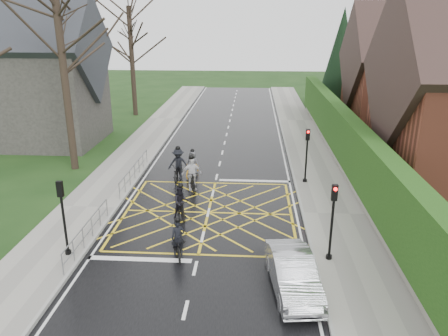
# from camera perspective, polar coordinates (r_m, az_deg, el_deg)

# --- Properties ---
(ground) EXTENTS (120.00, 120.00, 0.00)m
(ground) POSITION_cam_1_polar(r_m,az_deg,el_deg) (21.31, -2.06, -5.84)
(ground) COLOR black
(ground) RESTS_ON ground
(road) EXTENTS (9.00, 80.00, 0.01)m
(road) POSITION_cam_1_polar(r_m,az_deg,el_deg) (21.31, -2.06, -5.83)
(road) COLOR black
(road) RESTS_ON ground
(sidewalk_right) EXTENTS (3.00, 80.00, 0.15)m
(sidewalk_right) POSITION_cam_1_polar(r_m,az_deg,el_deg) (21.56, 14.10, -5.92)
(sidewalk_right) COLOR gray
(sidewalk_right) RESTS_ON ground
(sidewalk_left) EXTENTS (3.00, 80.00, 0.15)m
(sidewalk_left) POSITION_cam_1_polar(r_m,az_deg,el_deg) (22.65, -17.41, -4.99)
(sidewalk_left) COLOR gray
(sidewalk_left) RESTS_ON ground
(stone_wall) EXTENTS (0.50, 38.00, 0.70)m
(stone_wall) POSITION_cam_1_polar(r_m,az_deg,el_deg) (27.27, 15.66, -0.10)
(stone_wall) COLOR slate
(stone_wall) RESTS_ON ground
(hedge) EXTENTS (0.90, 38.00, 2.80)m
(hedge) POSITION_cam_1_polar(r_m,az_deg,el_deg) (26.77, 15.99, 3.44)
(hedge) COLOR #16380F
(hedge) RESTS_ON stone_wall
(house_far) EXTENTS (9.80, 8.80, 10.30)m
(house_far) POSITION_cam_1_polar(r_m,az_deg,el_deg) (39.62, 22.88, 10.91)
(house_far) COLOR brown
(house_far) RESTS_ON ground
(conifer) EXTENTS (4.60, 4.60, 10.00)m
(conifer) POSITION_cam_1_polar(r_m,az_deg,el_deg) (46.24, 15.02, 13.49)
(conifer) COLOR black
(conifer) RESTS_ON ground
(church) EXTENTS (8.80, 7.80, 11.00)m
(church) POSITION_cam_1_polar(r_m,az_deg,el_deg) (35.12, -23.03, 10.97)
(church) COLOR #2D2B28
(church) RESTS_ON ground
(tree_near) EXTENTS (9.24, 9.24, 11.44)m
(tree_near) POSITION_cam_1_polar(r_m,az_deg,el_deg) (27.55, -20.65, 15.70)
(tree_near) COLOR black
(tree_near) RESTS_ON ground
(tree_mid) EXTENTS (10.08, 10.08, 12.48)m
(tree_mid) POSITION_cam_1_polar(r_m,az_deg,el_deg) (35.34, -16.99, 17.73)
(tree_mid) COLOR black
(tree_mid) RESTS_ON ground
(tree_far) EXTENTS (8.40, 8.40, 10.40)m
(tree_far) POSITION_cam_1_polar(r_m,az_deg,el_deg) (42.79, -12.11, 16.26)
(tree_far) COLOR black
(tree_far) RESTS_ON ground
(railing_south) EXTENTS (0.05, 5.04, 1.03)m
(railing_south) POSITION_cam_1_polar(r_m,az_deg,el_deg) (18.94, -17.45, -7.50)
(railing_south) COLOR slate
(railing_south) RESTS_ON ground
(railing_north) EXTENTS (0.05, 6.04, 1.03)m
(railing_north) POSITION_cam_1_polar(r_m,az_deg,el_deg) (25.51, -11.63, -0.06)
(railing_north) COLOR slate
(railing_north) RESTS_ON ground
(traffic_light_ne) EXTENTS (0.24, 0.31, 3.21)m
(traffic_light_ne) POSITION_cam_1_polar(r_m,az_deg,el_deg) (24.73, 10.72, 1.53)
(traffic_light_ne) COLOR black
(traffic_light_ne) RESTS_ON ground
(traffic_light_se) EXTENTS (0.24, 0.31, 3.21)m
(traffic_light_se) POSITION_cam_1_polar(r_m,az_deg,el_deg) (16.99, 13.91, -7.01)
(traffic_light_se) COLOR black
(traffic_light_se) RESTS_ON ground
(traffic_light_sw) EXTENTS (0.24, 0.31, 3.21)m
(traffic_light_sw) POSITION_cam_1_polar(r_m,az_deg,el_deg) (17.92, -20.18, -6.26)
(traffic_light_sw) COLOR black
(traffic_light_sw) RESTS_ON ground
(cyclist_rear) EXTENTS (1.03, 1.78, 1.64)m
(cyclist_rear) POSITION_cam_1_polar(r_m,az_deg,el_deg) (17.56, -6.04, -9.77)
(cyclist_rear) COLOR black
(cyclist_rear) RESTS_ON ground
(cyclist_back) EXTENTS (1.09, 1.79, 1.73)m
(cyclist_back) POSITION_cam_1_polar(r_m,az_deg,el_deg) (20.59, -5.64, -4.86)
(cyclist_back) COLOR black
(cyclist_back) RESTS_ON ground
(cyclist_mid) EXTENTS (1.21, 2.09, 2.01)m
(cyclist_mid) POSITION_cam_1_polar(r_m,az_deg,el_deg) (25.48, -5.98, 0.10)
(cyclist_mid) COLOR black
(cyclist_mid) RESTS_ON ground
(cyclist_front) EXTENTS (1.19, 2.09, 2.02)m
(cyclist_front) POSITION_cam_1_polar(r_m,az_deg,el_deg) (23.77, -4.26, -1.23)
(cyclist_front) COLOR black
(cyclist_front) RESTS_ON ground
(cyclist_lead) EXTENTS (1.05, 1.82, 1.68)m
(cyclist_lead) POSITION_cam_1_polar(r_m,az_deg,el_deg) (25.98, -4.12, 0.16)
(cyclist_lead) COLOR orange
(cyclist_lead) RESTS_ON ground
(car) EXTENTS (1.89, 4.13, 1.31)m
(car) POSITION_cam_1_polar(r_m,az_deg,el_deg) (15.58, 9.01, -13.43)
(car) COLOR #B1B3B9
(car) RESTS_ON ground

